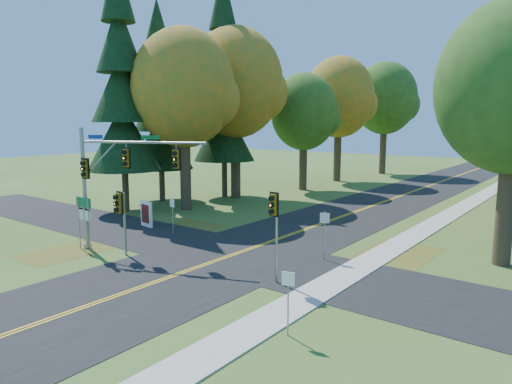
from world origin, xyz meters
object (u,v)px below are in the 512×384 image
Objects in this scene: east_signal_pole at (274,215)px; route_sign_cluster at (84,212)px; traffic_mast at (112,173)px; info_kiosk at (146,214)px.

route_sign_cluster is (-11.35, -1.90, -0.96)m from east_signal_pole.
route_sign_cluster is at bearing -170.34° from east_signal_pole.
traffic_mast is 2.82m from route_sign_cluster.
route_sign_cluster is at bearing -173.59° from traffic_mast.
east_signal_pole reaches higher than route_sign_cluster.
info_kiosk is at bearing 108.22° from route_sign_cluster.
east_signal_pole is (9.79, 1.05, -1.23)m from traffic_mast.
traffic_mast is 9.92m from east_signal_pole.
info_kiosk is (-13.09, 3.75, -2.20)m from east_signal_pole.
route_sign_cluster reaches higher than info_kiosk.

